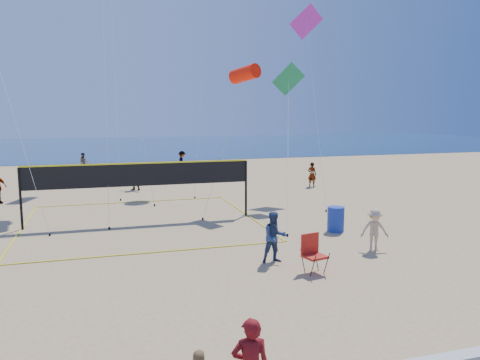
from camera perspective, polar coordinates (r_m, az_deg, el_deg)
name	(u,v)px	position (r m, az deg, el deg)	size (l,w,h in m)	color
ground	(280,328)	(10.80, 4.92, -17.53)	(120.00, 120.00, 0.00)	tan
ocean	(121,146)	(71.25, -14.28, 4.09)	(140.00, 50.00, 0.03)	navy
bystander_a	(275,237)	(14.85, 4.24, -6.97)	(0.79, 0.62, 1.62)	navy
bystander_b	(375,230)	(16.73, 16.08, -5.84)	(0.94, 0.54, 1.46)	tan
far_person_1	(135,178)	(29.40, -12.63, 0.29)	(1.44, 0.46, 1.55)	gray
far_person_2	(312,175)	(30.39, 8.77, 0.67)	(0.58, 0.38, 1.58)	gray
far_person_3	(84,162)	(40.38, -18.52, 2.09)	(0.72, 0.56, 1.49)	gray
far_person_4	(182,162)	(37.59, -7.08, 2.21)	(1.11, 0.64, 1.72)	gray
camp_chair	(313,251)	(14.11, 8.83, -8.53)	(0.72, 0.85, 1.28)	#B11F14
trash_barrel	(336,219)	(19.07, 11.59, -4.70)	(0.66, 0.66, 1.00)	#173198
volleyball_net	(140,181)	(20.52, -12.05, -0.14)	(9.82, 9.68, 2.60)	black
kite_2	(245,74)	(23.09, 0.57, 12.77)	(3.32, 3.03, 7.02)	#FF1903
kite_4	(288,85)	(24.30, 5.91, 11.44)	(3.53, 6.99, 7.27)	#1E934D
kite_5	(307,28)	(28.47, 8.18, 17.86)	(2.57, 6.07, 10.96)	#D82CBE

